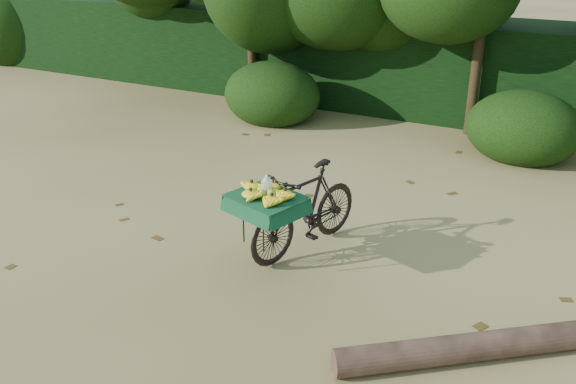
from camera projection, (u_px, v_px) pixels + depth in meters
The scene contains 7 objects.
ground at pixel (320, 254), 6.86m from camera, with size 80.00×80.00×0.00m, color tan.
vendor_bicycle at pixel (304, 208), 6.77m from camera, with size 1.07×1.83×1.01m.
fallen_log at pixel (525, 341), 5.23m from camera, with size 0.25×0.25×3.40m, color brown.
hedge_backdrop at pixel (460, 69), 11.62m from camera, with size 26.00×1.80×1.80m, color black.
tree_row at pixel (420, 12), 10.81m from camera, with size 14.50×2.00×4.00m, color black, non-canonical shape.
bush_clumps at pixel (459, 123), 9.96m from camera, with size 8.80×1.70×0.90m, color black, non-canonical shape.
leaf_litter at pixel (342, 230), 7.39m from camera, with size 7.00×7.30×0.01m, color #4F3815, non-canonical shape.
Camera 1 is at (2.48, -5.49, 3.38)m, focal length 38.00 mm.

